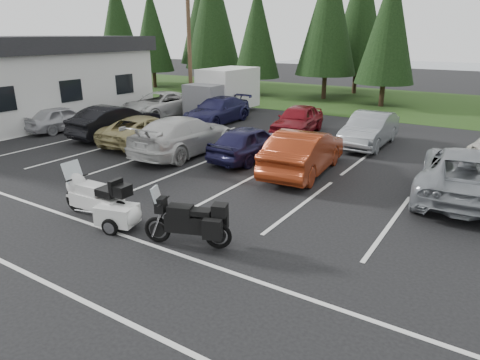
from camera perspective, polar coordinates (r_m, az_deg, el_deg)
name	(u,v)px	position (r m, az deg, el deg)	size (l,w,h in m)	color
ground	(201,195)	(14.24, -5.26, -1.98)	(120.00, 120.00, 0.00)	black
grass_strip	(389,102)	(35.78, 19.26, 9.80)	(80.00, 16.00, 0.01)	#233A12
building	(3,79)	(30.07, -29.07, 11.66)	(10.60, 15.60, 4.90)	silver
utility_pole	(189,39)	(28.93, -6.81, 18.11)	(1.60, 0.26, 9.00)	#473321
box_truck	(220,92)	(28.35, -2.69, 11.62)	(2.40, 5.60, 2.90)	silver
stall_markings	(234,178)	(15.77, -0.83, 0.22)	(32.00, 16.00, 0.01)	silver
conifer_0	(117,21)	(48.99, -16.05, 19.65)	(4.58, 4.58, 10.66)	#332316
conifer_1	(151,30)	(43.77, -11.72, 19.03)	(3.96, 3.96, 9.22)	#332316
conifer_2	(212,11)	(41.19, -3.73, 21.56)	(5.10, 5.10, 11.89)	#332316
conifer_3	(257,31)	(36.95, 2.28, 19.27)	(3.87, 3.87, 9.02)	#332316
conifer_4	(329,13)	(35.91, 11.75, 20.94)	(4.80, 4.80, 11.17)	#332316
conifer_5	(389,25)	(33.09, 19.29, 18.96)	(4.14, 4.14, 9.63)	#332316
conifer_back_a	(205,11)	(46.95, -4.72, 21.51)	(5.28, 5.28, 12.30)	#332316
conifer_back_b	(361,12)	(39.91, 15.78, 20.76)	(4.97, 4.97, 11.58)	#332316
car_near_0	(63,118)	(25.50, -22.54, 7.61)	(1.59, 3.96, 1.35)	#BBBBC1
car_near_1	(116,121)	(23.00, -16.23, 7.55)	(1.71, 4.92, 1.62)	black
car_near_2	(147,130)	(21.14, -12.35, 6.57)	(2.29, 4.96, 1.38)	tan
car_near_3	(184,135)	(19.08, -7.45, 5.96)	(2.32, 5.72, 1.66)	beige
car_near_4	(250,142)	(18.03, 1.30, 5.03)	(1.72, 4.28, 1.46)	#1A183D
car_near_5	(304,152)	(16.39, 8.51, 3.77)	(1.76, 5.05, 1.67)	maroon
car_near_6	(466,173)	(15.55, 27.88, 0.83)	(2.72, 5.89, 1.64)	gray
car_far_0	(159,105)	(27.94, -10.69, 9.82)	(2.60, 5.63, 1.56)	silver
car_far_1	(217,110)	(25.64, -3.05, 9.24)	(2.09, 5.15, 1.50)	#1D1D49
car_far_2	(298,120)	(22.98, 7.71, 7.98)	(1.79, 4.45, 1.51)	maroon
car_far_3	(370,130)	(21.17, 16.88, 6.45)	(1.64, 4.71, 1.55)	slate
touring_motorcycle	(96,192)	(12.79, -18.68, -1.58)	(2.90, 0.89, 1.60)	silver
cargo_trailer	(118,217)	(12.13, -16.02, -4.74)	(1.51, 0.85, 0.70)	white
adventure_motorcycle	(187,217)	(10.68, -7.12, -4.95)	(2.52, 0.88, 1.54)	black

